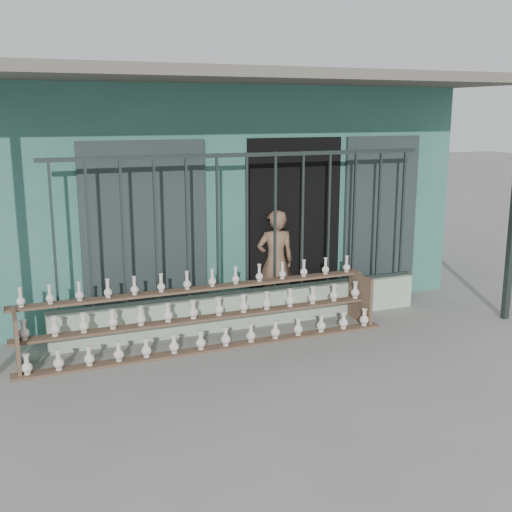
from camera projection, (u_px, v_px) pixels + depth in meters
name	position (u px, v px, depth m)	size (l,w,h in m)	color
ground	(290.00, 360.00, 7.23)	(60.00, 60.00, 0.00)	slate
workshop_building	(182.00, 180.00, 10.69)	(7.40, 6.60, 3.21)	#30675A
parapet_wall	(247.00, 309.00, 8.35)	(5.00, 0.20, 0.45)	#9FB49A
security_fence	(247.00, 224.00, 8.10)	(5.00, 0.04, 1.80)	#283330
shelf_rack	(207.00, 314.00, 7.69)	(4.50, 0.68, 0.85)	brown
elderly_woman	(276.00, 262.00, 8.82)	(0.53, 0.35, 1.45)	brown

